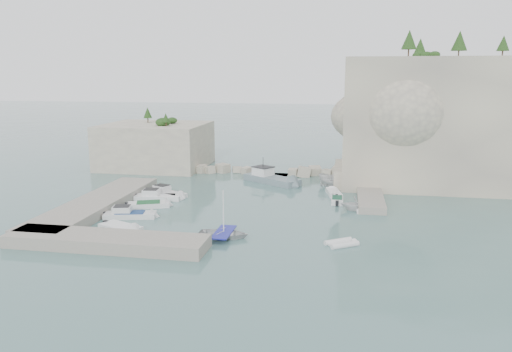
% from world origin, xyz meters
% --- Properties ---
extents(ground, '(400.00, 400.00, 0.00)m').
position_xyz_m(ground, '(0.00, 0.00, 0.00)').
color(ground, slate).
rests_on(ground, ground).
extents(cliff_east, '(26.00, 22.00, 17.00)m').
position_xyz_m(cliff_east, '(23.00, 23.00, 8.50)').
color(cliff_east, beige).
rests_on(cliff_east, ground).
extents(cliff_terrace, '(8.00, 10.00, 2.50)m').
position_xyz_m(cliff_terrace, '(13.00, 18.00, 1.25)').
color(cliff_terrace, beige).
rests_on(cliff_terrace, ground).
extents(outcrop_west, '(16.00, 14.00, 7.00)m').
position_xyz_m(outcrop_west, '(-20.00, 25.00, 3.50)').
color(outcrop_west, beige).
rests_on(outcrop_west, ground).
extents(quay_west, '(5.00, 24.00, 1.10)m').
position_xyz_m(quay_west, '(-17.00, -1.00, 0.55)').
color(quay_west, '#9E9689').
rests_on(quay_west, ground).
extents(quay_south, '(18.00, 4.00, 1.10)m').
position_xyz_m(quay_south, '(-10.00, -12.50, 0.55)').
color(quay_south, '#9E9689').
rests_on(quay_south, ground).
extents(ledge_east, '(3.00, 16.00, 0.80)m').
position_xyz_m(ledge_east, '(13.50, 10.00, 0.40)').
color(ledge_east, '#9E9689').
rests_on(ledge_east, ground).
extents(breakwater, '(28.00, 3.00, 1.40)m').
position_xyz_m(breakwater, '(-1.00, 22.00, 0.70)').
color(breakwater, beige).
rests_on(breakwater, ground).
extents(motorboat_a, '(6.12, 4.09, 1.40)m').
position_xyz_m(motorboat_a, '(-11.36, 6.23, 0.00)').
color(motorboat_a, silver).
rests_on(motorboat_a, ground).
extents(motorboat_b, '(6.19, 2.59, 1.40)m').
position_xyz_m(motorboat_b, '(-11.75, 4.33, 0.00)').
color(motorboat_b, white).
rests_on(motorboat_b, ground).
extents(motorboat_c, '(5.50, 3.58, 0.70)m').
position_xyz_m(motorboat_c, '(-11.55, 0.84, 0.00)').
color(motorboat_c, silver).
rests_on(motorboat_c, ground).
extents(motorboat_d, '(6.16, 2.96, 1.40)m').
position_xyz_m(motorboat_d, '(-11.83, -3.55, 0.00)').
color(motorboat_d, silver).
rests_on(motorboat_d, ground).
extents(motorboat_e, '(5.17, 3.75, 0.70)m').
position_xyz_m(motorboat_e, '(-10.85, -7.91, 0.00)').
color(motorboat_e, white).
rests_on(motorboat_e, ground).
extents(rowboat, '(4.64, 3.32, 0.96)m').
position_xyz_m(rowboat, '(-0.52, -8.06, 0.00)').
color(rowboat, silver).
rests_on(rowboat, ground).
extents(inflatable_dinghy, '(3.30, 2.88, 0.44)m').
position_xyz_m(inflatable_dinghy, '(10.32, -8.33, 0.00)').
color(inflatable_dinghy, silver).
rests_on(inflatable_dinghy, ground).
extents(tender_east_a, '(3.48, 3.04, 1.77)m').
position_xyz_m(tender_east_a, '(11.78, 3.52, 0.00)').
color(tender_east_a, white).
rests_on(tender_east_a, ground).
extents(tender_east_b, '(1.42, 4.01, 0.70)m').
position_xyz_m(tender_east_b, '(9.62, 6.92, 0.00)').
color(tender_east_b, silver).
rests_on(tender_east_b, ground).
extents(tender_east_c, '(2.29, 4.64, 0.70)m').
position_xyz_m(tender_east_c, '(9.11, 10.49, 0.00)').
color(tender_east_c, silver).
rests_on(tender_east_c, ground).
extents(tender_east_d, '(5.55, 3.54, 2.01)m').
position_xyz_m(tender_east_d, '(9.35, 14.95, 0.00)').
color(tender_east_d, silver).
rests_on(tender_east_d, ground).
extents(work_boat, '(9.34, 7.57, 2.20)m').
position_xyz_m(work_boat, '(0.42, 16.17, 0.00)').
color(work_boat, slate).
rests_on(work_boat, ground).
extents(rowboat_mast, '(0.10, 0.10, 4.20)m').
position_xyz_m(rowboat_mast, '(-0.52, -8.06, 2.58)').
color(rowboat_mast, white).
rests_on(rowboat_mast, rowboat).
extents(vegetation, '(53.48, 13.88, 13.40)m').
position_xyz_m(vegetation, '(17.83, 24.40, 17.93)').
color(vegetation, '#1E4219').
rests_on(vegetation, ground).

